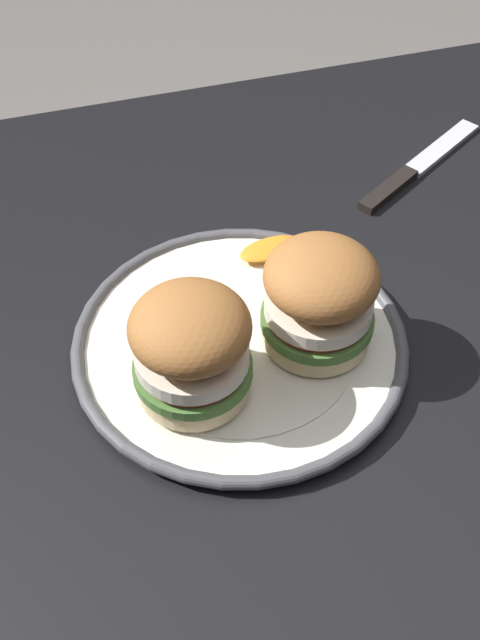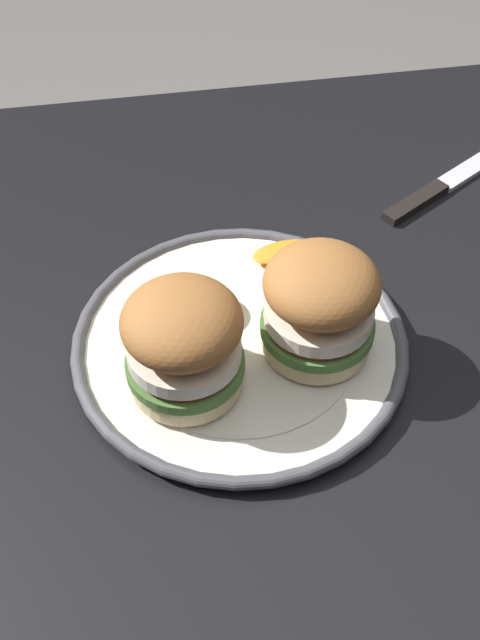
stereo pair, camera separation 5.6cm
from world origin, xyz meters
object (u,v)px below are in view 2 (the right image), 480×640
dinner_plate (240,343)px  sandwich_half_right (183,342)px  dining_table (304,387)px  sandwich_half_left (320,304)px  table_knife (444,185)px

dinner_plate → sandwich_half_right: bearing=-142.4°
sandwich_half_right → dining_table: bearing=26.6°
dining_table → dinner_plate: (-0.07, -0.02, 0.11)m
dinner_plate → sandwich_half_left: bearing=-16.3°
dining_table → sandwich_half_left: (-0.01, -0.04, 0.17)m
dining_table → dinner_plate: 0.13m
sandwich_half_right → table_knife: (0.32, 0.24, -0.07)m
sandwich_half_right → table_knife: sandwich_half_right is taller
sandwich_half_left → sandwich_half_right: same height
sandwich_half_left → dinner_plate: bearing=163.7°
sandwich_half_left → dining_table: bearing=81.4°
dining_table → table_knife: bearing=41.8°
dining_table → sandwich_half_left: bearing=-98.6°
dining_table → sandwich_half_right: sandwich_half_right is taller
sandwich_half_right → dinner_plate: bearing=37.6°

